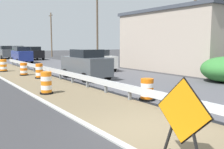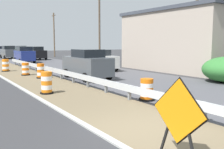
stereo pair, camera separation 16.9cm
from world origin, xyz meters
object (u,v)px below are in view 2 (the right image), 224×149
object	(u,v)px
traffic_barrel_close	(47,84)
traffic_barrel_mid	(41,72)
car_lead_far_lane	(24,55)
traffic_barrel_far	(26,70)
utility_pole_near	(196,20)
car_mid_far_lane	(21,51)
utility_pole_far	(54,34)
traffic_barrel_nearest	(147,91)
utility_pole_mid	(99,25)
car_lead_near_lane	(87,64)
car_distant_a	(99,60)
warning_sign_diamond	(178,115)
car_trailing_near_lane	(37,53)
car_distant_b	(8,52)
traffic_barrel_farther	(6,66)

from	to	relation	value
traffic_barrel_close	traffic_barrel_mid	xyz separation A→B (m)	(1.60, 5.93, -0.03)
car_lead_far_lane	traffic_barrel_far	bearing A→B (deg)	167.85
utility_pole_near	traffic_barrel_close	bearing A→B (deg)	-174.89
traffic_barrel_close	car_mid_far_lane	size ratio (longest dim) A/B	0.25
traffic_barrel_close	utility_pole_far	size ratio (longest dim) A/B	0.14
traffic_barrel_close	traffic_barrel_nearest	bearing A→B (deg)	-50.59
utility_pole_mid	traffic_barrel_close	bearing A→B (deg)	-128.54
car_lead_near_lane	car_distant_a	distance (m)	5.68
traffic_barrel_mid	car_lead_far_lane	bearing A→B (deg)	79.44
traffic_barrel_close	traffic_barrel_mid	size ratio (longest dim) A/B	1.05
warning_sign_diamond	car_mid_far_lane	xyz separation A→B (m)	(8.15, 46.48, -0.00)
car_mid_far_lane	utility_pole_mid	bearing A→B (deg)	12.22
traffic_barrel_nearest	utility_pole_mid	xyz separation A→B (m)	(8.93, 19.33, 4.43)
traffic_barrel_nearest	car_trailing_near_lane	xyz separation A→B (m)	(4.64, 31.21, 0.58)
warning_sign_diamond	traffic_barrel_nearest	xyz separation A→B (m)	(3.44, 4.97, -0.59)
warning_sign_diamond	car_distant_b	bearing A→B (deg)	-97.61
car_distant_a	traffic_barrel_farther	bearing A→B (deg)	-116.39
traffic_barrel_far	utility_pole_mid	xyz separation A→B (m)	(11.09, 7.02, 4.42)
utility_pole_near	utility_pole_far	distance (m)	32.30
car_distant_a	car_distant_b	xyz separation A→B (m)	(-3.18, 24.46, 0.08)
car_mid_far_lane	utility_pole_near	size ratio (longest dim) A/B	0.55
car_distant_b	utility_pole_far	distance (m)	8.98
car_distant_b	utility_pole_near	bearing A→B (deg)	-165.99
traffic_barrel_close	utility_pole_near	bearing A→B (deg)	5.11
traffic_barrel_farther	car_distant_a	distance (m)	8.56
utility_pole_near	traffic_barrel_mid	bearing A→B (deg)	157.21
warning_sign_diamond	car_trailing_near_lane	size ratio (longest dim) A/B	0.43
car_trailing_near_lane	traffic_barrel_nearest	bearing A→B (deg)	-8.50
traffic_barrel_nearest	utility_pole_mid	world-z (taller)	utility_pole_mid
traffic_barrel_close	car_distant_b	size ratio (longest dim) A/B	0.25
car_distant_b	warning_sign_diamond	bearing A→B (deg)	172.69
traffic_barrel_nearest	car_distant_a	world-z (taller)	car_distant_a
utility_pole_far	car_mid_far_lane	bearing A→B (deg)	141.65
traffic_barrel_far	car_distant_a	size ratio (longest dim) A/B	0.23
car_lead_near_lane	car_distant_a	bearing A→B (deg)	-39.71
traffic_barrel_nearest	utility_pole_near	size ratio (longest dim) A/B	0.12
car_lead_far_lane	traffic_barrel_farther	bearing A→B (deg)	158.71
warning_sign_diamond	utility_pole_mid	distance (m)	27.54
traffic_barrel_far	car_mid_far_lane	bearing A→B (deg)	76.77
car_trailing_near_lane	traffic_barrel_farther	bearing A→B (deg)	-26.78
traffic_barrel_far	car_lead_far_lane	world-z (taller)	car_lead_far_lane
traffic_barrel_close	car_lead_near_lane	world-z (taller)	car_lead_near_lane
car_mid_far_lane	utility_pole_mid	size ratio (longest dim) A/B	0.49
car_lead_far_lane	utility_pole_far	distance (m)	14.59
utility_pole_far	traffic_barrel_nearest	bearing A→B (deg)	-104.71
car_lead_near_lane	car_distant_b	world-z (taller)	same
traffic_barrel_farther	car_distant_a	size ratio (longest dim) A/B	0.26
utility_pole_mid	traffic_barrel_mid	bearing A→B (deg)	-138.45
car_distant_b	traffic_barrel_close	bearing A→B (deg)	171.15
warning_sign_diamond	car_mid_far_lane	world-z (taller)	car_mid_far_lane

